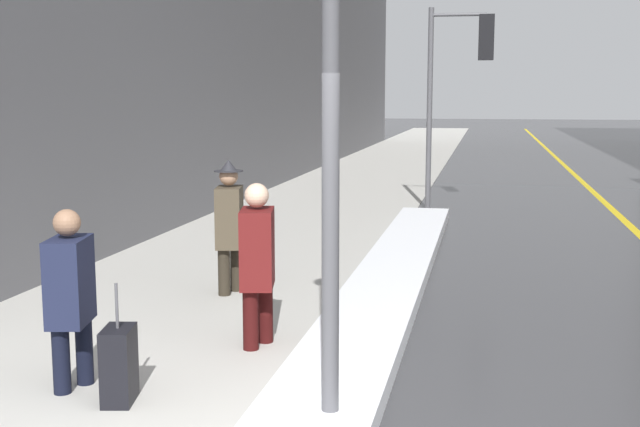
# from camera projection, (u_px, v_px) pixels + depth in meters

# --- Properties ---
(sidewalk_slab) EXTENTS (4.00, 80.00, 0.01)m
(sidewalk_slab) POSITION_uv_depth(u_px,v_px,m) (347.00, 190.00, 20.07)
(sidewalk_slab) COLOR #B2AFA8
(sidewalk_slab) RESTS_ON ground
(road_centre_stripe) EXTENTS (0.16, 80.00, 0.00)m
(road_centre_stripe) POSITION_uv_depth(u_px,v_px,m) (598.00, 197.00, 18.85)
(road_centre_stripe) COLOR gold
(road_centre_stripe) RESTS_ON ground
(snow_bank_curb) EXTENTS (0.89, 11.69, 0.18)m
(snow_bank_curb) POSITION_uv_depth(u_px,v_px,m) (390.00, 279.00, 10.00)
(snow_bank_curb) COLOR white
(snow_bank_curb) RESTS_ON ground
(lamp_post) EXTENTS (0.28, 0.28, 4.25)m
(lamp_post) POSITION_uv_depth(u_px,v_px,m) (331.00, 59.00, 5.24)
(lamp_post) COLOR #515156
(lamp_post) RESTS_ON ground
(traffic_light_near) EXTENTS (1.31, 0.33, 4.11)m
(traffic_light_near) POSITION_uv_depth(u_px,v_px,m) (463.00, 65.00, 16.17)
(traffic_light_near) COLOR #515156
(traffic_light_near) RESTS_ON ground
(pedestrian_trailing) EXTENTS (0.37, 0.52, 1.47)m
(pedestrian_trailing) POSITION_uv_depth(u_px,v_px,m) (70.00, 291.00, 6.35)
(pedestrian_trailing) COLOR black
(pedestrian_trailing) RESTS_ON ground
(pedestrian_with_shoulder_bag) EXTENTS (0.39, 0.74, 1.56)m
(pedestrian_with_shoulder_bag) POSITION_uv_depth(u_px,v_px,m) (258.00, 257.00, 7.47)
(pedestrian_with_shoulder_bag) COLOR #340C0C
(pedestrian_with_shoulder_bag) RESTS_ON ground
(pedestrian_in_fedora) EXTENTS (0.38, 0.54, 1.61)m
(pedestrian_in_fedora) POSITION_uv_depth(u_px,v_px,m) (229.00, 221.00, 9.48)
(pedestrian_in_fedora) COLOR #2A241B
(pedestrian_in_fedora) RESTS_ON ground
(rolling_suitcase) EXTENTS (0.29, 0.40, 0.95)m
(rolling_suitcase) POSITION_uv_depth(u_px,v_px,m) (119.00, 366.00, 6.14)
(rolling_suitcase) COLOR black
(rolling_suitcase) RESTS_ON ground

